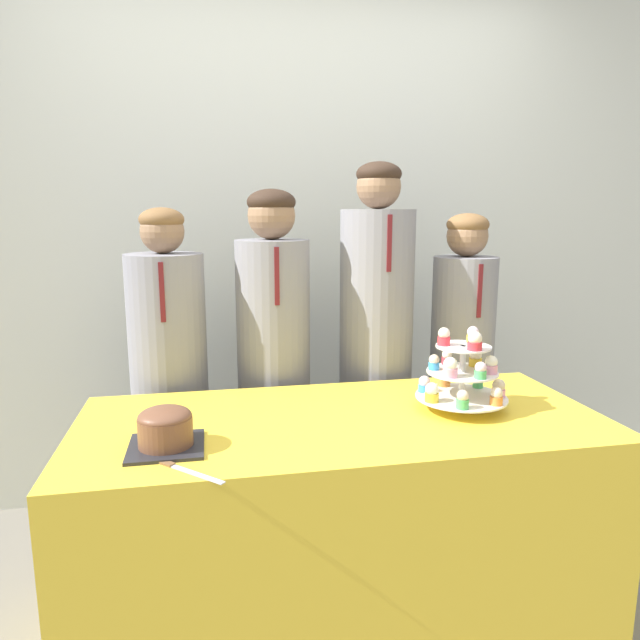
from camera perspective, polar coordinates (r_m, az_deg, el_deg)
The scene contains 9 objects.
wall_back at distance 2.84m, azimuth -2.87°, elevation 9.46°, with size 9.00×0.06×2.70m.
table at distance 2.04m, azimuth 2.14°, elevation -19.72°, with size 1.69×0.74×0.76m.
round_cake at distance 1.68m, azimuth -15.21°, elevation -10.39°, with size 0.21×0.21×0.12m.
cake_knife at distance 1.58m, azimuth -14.32°, elevation -14.02°, with size 0.19×0.19×0.01m.
cupcake_stand at distance 1.97m, azimuth 14.06°, elevation -5.25°, with size 0.31×0.31×0.28m.
student_0 at distance 2.40m, azimuth -14.71°, elevation -7.60°, with size 0.30×0.31×1.43m.
student_1 at distance 2.40m, azimuth -4.61°, elevation -6.19°, with size 0.30×0.30×1.50m.
student_2 at distance 2.47m, azimuth 5.56°, elevation -4.54°, with size 0.31×0.31×1.61m.
student_3 at distance 2.63m, azimuth 13.86°, elevation -5.93°, with size 0.28×0.28×1.41m.
Camera 1 is at (-0.41, -1.34, 1.41)m, focal length 32.00 mm.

